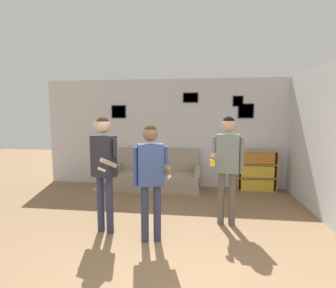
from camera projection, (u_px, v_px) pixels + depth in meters
wall_back at (187, 133)px, 6.59m from camera, size 7.29×0.08×2.70m
wall_right at (331, 144)px, 4.25m from camera, size 0.06×6.46×2.70m
couch at (157, 177)px, 6.40m from camera, size 2.10×0.80×0.96m
bookshelf at (257, 171)px, 6.26m from camera, size 0.92×0.30×0.98m
floor_lamp at (97, 145)px, 6.24m from camera, size 0.28×0.28×1.66m
person_player_foreground_left at (104, 161)px, 3.98m from camera, size 0.47×0.58×1.80m
person_player_foreground_center at (151, 171)px, 3.69m from camera, size 0.56×0.42×1.69m
person_watcher_holding_cup at (228, 158)px, 4.25m from camera, size 0.54×0.42×1.80m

